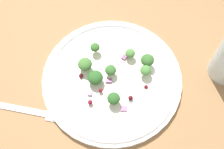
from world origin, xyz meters
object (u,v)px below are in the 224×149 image
broccoli_floret_0 (95,78)px  fork (24,110)px  broccoli_floret_1 (111,70)px  broccoli_floret_2 (84,66)px  plate (112,79)px

broccoli_floret_0 → fork: (-8.88, -11.78, -2.78)cm
broccoli_floret_1 → fork: 18.31cm
broccoli_floret_0 → broccoli_floret_2: size_ratio=1.05×
broccoli_floret_0 → fork: broccoli_floret_0 is taller
broccoli_floret_0 → broccoli_floret_1: 3.36cm
broccoli_floret_2 → fork: 14.21cm
broccoli_floret_0 → broccoli_floret_1: broccoli_floret_0 is taller
plate → broccoli_floret_0: bearing=-134.2°
broccoli_floret_0 → broccoli_floret_2: 3.35cm
broccoli_floret_1 → plate: bearing=-38.7°
broccoli_floret_0 → plate: bearing=45.8°
plate → broccoli_floret_2: broccoli_floret_2 is taller
broccoli_floret_1 → broccoli_floret_2: bearing=-158.0°
broccoli_floret_2 → broccoli_floret_0: bearing=-15.7°
broccoli_floret_0 → fork: size_ratio=0.17×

